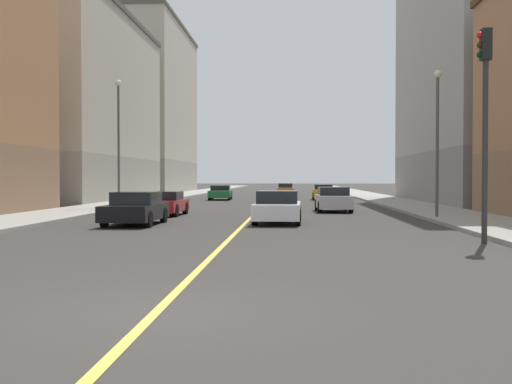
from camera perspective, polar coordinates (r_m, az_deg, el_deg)
ground_plane at (r=9.04m, az=-9.11°, el=-10.84°), size 400.00×400.00×0.00m
sidewalk_left at (r=58.20m, az=11.02°, el=-0.51°), size 3.85×168.00×0.15m
sidewalk_right at (r=58.84m, az=-8.27°, el=-0.48°), size 3.85×168.00×0.15m
lane_center_stripe at (r=57.70m, az=1.32°, el=-0.57°), size 0.16×154.00×0.01m
building_left_mid at (r=50.86m, az=20.17°, el=12.48°), size 9.55×23.45×23.62m
building_right_midblock at (r=55.50m, az=-16.16°, el=7.49°), size 9.55×24.60×15.82m
building_right_distant at (r=80.84m, az=-9.95°, el=7.45°), size 9.55×23.60×21.11m
traffic_light_left_near at (r=19.22m, az=20.24°, el=7.46°), size 0.40×0.32×6.18m
street_lamp_left_near at (r=29.29m, az=16.29°, el=5.74°), size 0.36×0.36×6.60m
street_lamp_right_near at (r=38.52m, az=-12.49°, el=5.51°), size 0.36×0.36×7.64m
car_green at (r=53.57m, az=-3.28°, el=-0.07°), size 2.00×4.45×1.25m
car_black at (r=25.61m, az=-10.98°, el=-1.51°), size 1.97×4.39×1.34m
car_red at (r=31.71m, az=-8.35°, el=-1.06°), size 1.90×3.98×1.21m
car_orange at (r=70.66m, az=2.74°, el=0.27°), size 1.93×4.15×1.27m
car_white at (r=26.04m, az=2.01°, el=-1.42°), size 2.02×4.62×1.36m
car_silver at (r=35.03m, az=7.10°, el=-0.70°), size 1.97×4.02×1.38m
car_yellow at (r=53.80m, az=6.17°, el=-0.02°), size 1.78×4.36×1.33m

